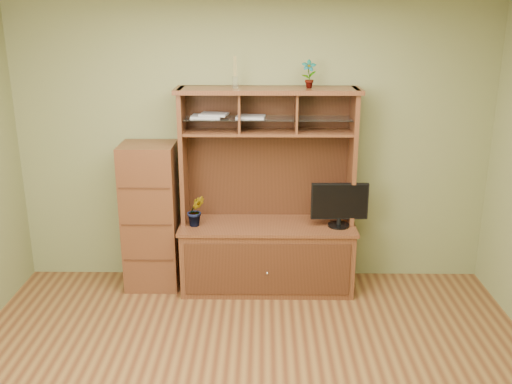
{
  "coord_description": "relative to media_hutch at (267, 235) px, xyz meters",
  "views": [
    {
      "loc": [
        0.09,
        -3.3,
        2.54
      ],
      "look_at": [
        0.03,
        1.2,
        1.12
      ],
      "focal_mm": 40.0,
      "sensor_mm": 36.0,
      "label": 1
    }
  ],
  "objects": [
    {
      "name": "room",
      "position": [
        -0.13,
        -1.73,
        0.83
      ],
      "size": [
        4.54,
        4.04,
        2.74
      ],
      "color": "#532C17",
      "rests_on": "ground"
    },
    {
      "name": "media_hutch",
      "position": [
        0.0,
        0.0,
        0.0
      ],
      "size": [
        1.66,
        0.61,
        1.9
      ],
      "color": "#482614",
      "rests_on": "room"
    },
    {
      "name": "monitor",
      "position": [
        0.66,
        -0.08,
        0.35
      ],
      "size": [
        0.52,
        0.2,
        0.41
      ],
      "rotation": [
        0.0,
        0.0,
        0.02
      ],
      "color": "black",
      "rests_on": "media_hutch"
    },
    {
      "name": "orchid_plant",
      "position": [
        -0.66,
        -0.08,
        0.27
      ],
      "size": [
        0.19,
        0.17,
        0.29
      ],
      "primitive_type": "imported",
      "rotation": [
        0.0,
        0.0,
        0.25
      ],
      "color": "#20501B",
      "rests_on": "media_hutch"
    },
    {
      "name": "top_plant",
      "position": [
        0.36,
        0.08,
        1.5
      ],
      "size": [
        0.13,
        0.09,
        0.25
      ],
      "primitive_type": "imported",
      "rotation": [
        0.0,
        0.0,
        0.01
      ],
      "color": "#265F21",
      "rests_on": "media_hutch"
    },
    {
      "name": "reed_diffuser",
      "position": [
        -0.29,
        0.08,
        1.49
      ],
      "size": [
        0.06,
        0.06,
        0.28
      ],
      "color": "silver",
      "rests_on": "media_hutch"
    },
    {
      "name": "magazines",
      "position": [
        -0.4,
        0.08,
        1.13
      ],
      "size": [
        0.67,
        0.23,
        0.04
      ],
      "color": "#ACACB1",
      "rests_on": "media_hutch"
    },
    {
      "name": "side_cabinet",
      "position": [
        -1.1,
        0.03,
        0.18
      ],
      "size": [
        0.5,
        0.46,
        1.4
      ],
      "color": "#482614",
      "rests_on": "room"
    }
  ]
}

